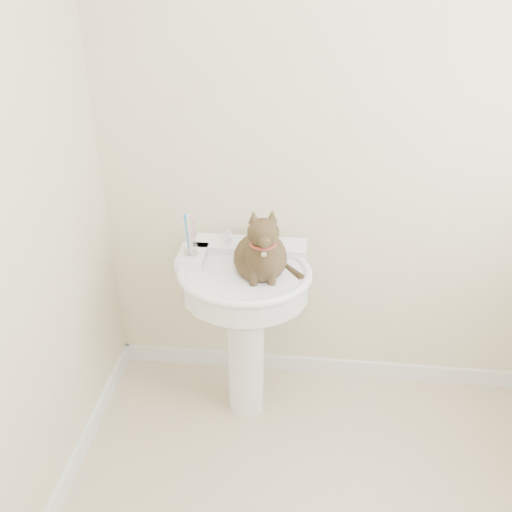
% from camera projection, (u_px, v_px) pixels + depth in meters
% --- Properties ---
extents(wall_back, '(2.20, 0.00, 2.50)m').
position_uv_depth(wall_back, '(349.00, 143.00, 2.38)').
color(wall_back, beige).
rests_on(wall_back, ground).
extents(baseboard_back, '(2.20, 0.02, 0.09)m').
position_uv_depth(baseboard_back, '(331.00, 366.00, 2.98)').
color(baseboard_back, white).
rests_on(baseboard_back, floor).
extents(pedestal_sink, '(0.59, 0.58, 0.81)m').
position_uv_depth(pedestal_sink, '(245.00, 298.00, 2.48)').
color(pedestal_sink, white).
rests_on(pedestal_sink, floor).
extents(faucet, '(0.28, 0.12, 0.14)m').
position_uv_depth(faucet, '(249.00, 239.00, 2.50)').
color(faucet, silver).
rests_on(faucet, pedestal_sink).
extents(soap_bar, '(0.10, 0.08, 0.03)m').
position_uv_depth(soap_bar, '(259.00, 236.00, 2.58)').
color(soap_bar, '#F05828').
rests_on(soap_bar, pedestal_sink).
extents(toothbrush_cup, '(0.07, 0.07, 0.18)m').
position_uv_depth(toothbrush_cup, '(190.00, 244.00, 2.44)').
color(toothbrush_cup, silver).
rests_on(toothbrush_cup, pedestal_sink).
extents(cat, '(0.25, 0.31, 0.45)m').
position_uv_depth(cat, '(261.00, 254.00, 2.34)').
color(cat, '#483A1D').
rests_on(cat, pedestal_sink).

